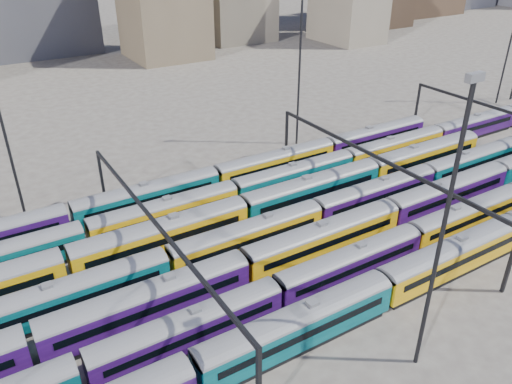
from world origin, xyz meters
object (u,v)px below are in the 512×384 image
rake_2 (244,264)px  mast_2 (444,227)px  rake_1 (277,291)px  rake_0 (453,254)px

rake_2 → mast_2: mast_2 is taller
rake_1 → mast_2: size_ratio=4.39×
rake_1 → mast_2: mast_2 is taller
rake_2 → rake_1: bearing=-81.4°
rake_0 → rake_1: size_ratio=0.91×
mast_2 → rake_2: bearing=113.9°
rake_0 → mast_2: (-12.68, -7.00, 11.33)m
rake_1 → mast_2: bearing=-60.6°
rake_1 → rake_2: 5.07m
rake_1 → rake_2: bearing=98.6°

